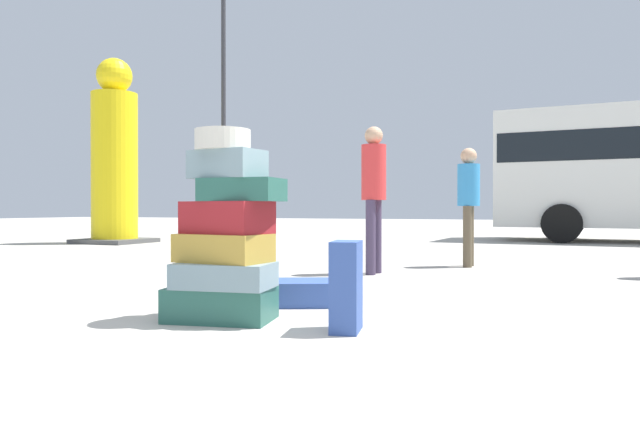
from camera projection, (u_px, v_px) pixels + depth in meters
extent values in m
plane|color=#ADA89E|center=(266.00, 330.00, 3.80)|extent=(80.00, 80.00, 0.00)
cube|color=#26594C|center=(221.00, 304.00, 4.11)|extent=(0.80, 0.58, 0.24)
cube|color=gray|center=(224.00, 275.00, 4.07)|extent=(0.72, 0.51, 0.18)
cube|color=#B28C33|center=(224.00, 248.00, 4.13)|extent=(0.66, 0.45, 0.20)
cube|color=maroon|center=(227.00, 218.00, 4.15)|extent=(0.64, 0.46, 0.23)
cube|color=#26594C|center=(242.00, 190.00, 4.10)|extent=(0.57, 0.37, 0.16)
cube|color=gray|center=(227.00, 165.00, 4.15)|extent=(0.53, 0.37, 0.20)
cylinder|color=beige|center=(223.00, 140.00, 4.14)|extent=(0.39, 0.39, 0.15)
cube|color=#334F99|center=(296.00, 293.00, 4.79)|extent=(0.78, 0.67, 0.20)
cube|color=#334F99|center=(346.00, 286.00, 3.75)|extent=(0.23, 0.33, 0.58)
cylinder|color=#3F334C|center=(377.00, 237.00, 7.15)|extent=(0.12, 0.12, 0.90)
cylinder|color=#3F334C|center=(371.00, 237.00, 6.95)|extent=(0.12, 0.12, 0.90)
cylinder|color=red|center=(374.00, 172.00, 7.04)|extent=(0.30, 0.30, 0.67)
sphere|color=tan|center=(374.00, 136.00, 7.04)|extent=(0.22, 0.22, 0.22)
cylinder|color=brown|center=(470.00, 236.00, 8.04)|extent=(0.12, 0.12, 0.83)
cylinder|color=brown|center=(467.00, 237.00, 7.83)|extent=(0.12, 0.12, 0.83)
cylinder|color=#338CCC|center=(469.00, 185.00, 7.93)|extent=(0.30, 0.30, 0.57)
sphere|color=tan|center=(469.00, 156.00, 7.93)|extent=(0.22, 0.22, 0.22)
cylinder|color=yellow|center=(115.00, 168.00, 13.42)|extent=(1.03, 1.03, 3.44)
sphere|color=yellow|center=(114.00, 76.00, 13.40)|extent=(0.80, 0.80, 0.80)
cube|color=#4C4C4C|center=(115.00, 241.00, 13.43)|extent=(1.45, 1.45, 0.10)
cylinder|color=black|center=(567.00, 221.00, 15.63)|extent=(0.91, 0.31, 0.90)
cylinder|color=black|center=(562.00, 224.00, 13.37)|extent=(0.91, 0.31, 0.90)
cylinder|color=#333338|center=(224.00, 108.00, 15.05)|extent=(0.12, 0.12, 6.76)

